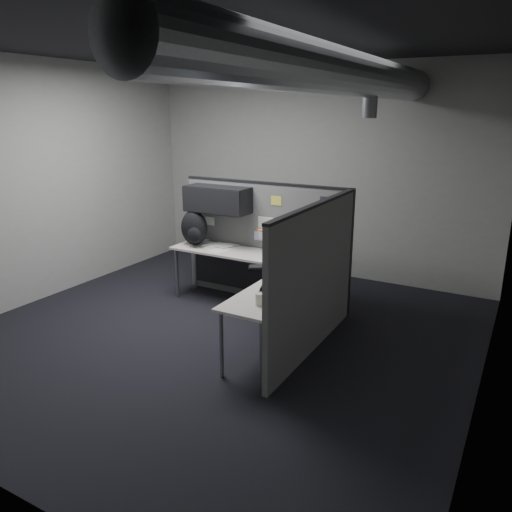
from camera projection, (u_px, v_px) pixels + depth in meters
The scene contains 12 objects.
room at pixel (260, 155), 4.99m from camera, with size 5.62×5.62×3.22m.
partition_back at pixel (251, 229), 6.71m from camera, with size 2.44×0.42×1.63m.
partition_right at pixel (315, 278), 5.28m from camera, with size 0.07×2.23×1.63m.
desk at pixel (258, 271), 6.19m from camera, with size 2.31×2.11×0.73m.
monitor at pixel (310, 245), 6.01m from camera, with size 0.58×0.58×0.47m.
keyboard at pixel (268, 268), 5.86m from camera, with size 0.48×0.37×0.04m.
mouse at pixel (279, 276), 5.57m from camera, with size 0.27×0.27×0.05m.
phone at pixel (269, 291), 5.07m from camera, with size 0.23×0.24×0.09m.
bottles at pixel (275, 306), 4.68m from camera, with size 0.13×0.19×0.08m.
cup at pixel (260, 299), 4.77m from camera, with size 0.09×0.09×0.12m, color beige.
papers at pixel (211, 244), 6.93m from camera, with size 0.79×0.65×0.02m.
backpack at pixel (194, 229), 6.84m from camera, with size 0.46×0.42×0.48m.
Camera 1 is at (3.00, -4.45, 2.53)m, focal length 35.00 mm.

